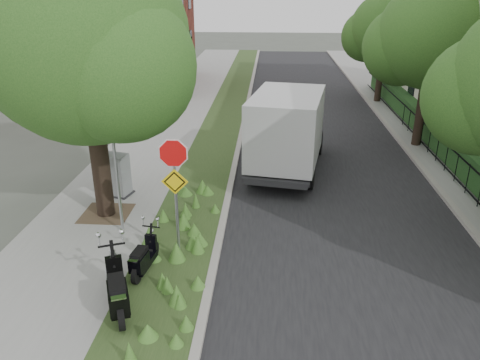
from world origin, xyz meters
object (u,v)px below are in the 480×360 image
(box_truck, at_px, (288,127))
(utility_cabinet, at_px, (114,175))
(sign_assembly, at_px, (174,175))
(scooter_far, at_px, (142,261))
(scooter_near, at_px, (118,296))

(box_truck, relative_size, utility_cabinet, 4.34)
(sign_assembly, height_order, scooter_far, sign_assembly)
(scooter_far, distance_m, box_truck, 8.15)
(sign_assembly, bearing_deg, utility_cabinet, 127.14)
(utility_cabinet, bearing_deg, scooter_far, -65.20)
(sign_assembly, distance_m, box_truck, 7.07)
(sign_assembly, relative_size, scooter_near, 1.76)
(utility_cabinet, bearing_deg, scooter_near, -71.86)
(scooter_far, height_order, utility_cabinet, utility_cabinet)
(scooter_near, distance_m, scooter_far, 1.46)
(sign_assembly, height_order, box_truck, sign_assembly)
(scooter_far, relative_size, box_truck, 0.26)
(sign_assembly, height_order, utility_cabinet, sign_assembly)
(sign_assembly, bearing_deg, scooter_near, -110.11)
(scooter_near, height_order, scooter_far, scooter_near)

